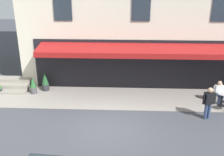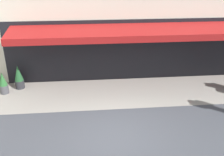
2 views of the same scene
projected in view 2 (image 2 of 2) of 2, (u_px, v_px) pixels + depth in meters
The scene contains 4 objects.
ground_plane at pixel (114, 135), 9.48m from camera, with size 70.00×70.00×0.00m, color #42444C.
sidewalk_cafe_terrace at pixel (172, 90), 12.85m from camera, with size 20.50×3.20×0.01m, color gray.
potted_plant_mid_terrace at pixel (3, 83), 12.31m from camera, with size 0.39×0.39×1.08m.
potted_plant_under_sign at pixel (19, 77), 12.79m from camera, with size 0.44×0.44×1.21m.
Camera 2 is at (0.81, 7.77, 5.76)m, focal length 41.58 mm.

